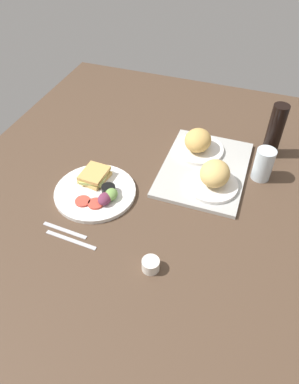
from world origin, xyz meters
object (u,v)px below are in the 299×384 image
(drinking_glass, at_px, (263,164))
(soda_bottle, at_px, (275,131))
(plate_with_salad, at_px, (97,190))
(espresso_cup, at_px, (151,265))
(bread_plate_far, at_px, (214,177))
(fork, at_px, (65,230))
(knife, at_px, (71,240))
(serving_tray, at_px, (204,169))
(bread_plate_near, at_px, (198,143))

(drinking_glass, distance_m, soda_bottle, 0.17)
(plate_with_salad, relative_size, soda_bottle, 1.31)
(espresso_cup, bearing_deg, bread_plate_far, 166.37)
(bread_plate_far, xyz_separation_m, fork, (0.38, -0.43, -0.06))
(knife, bearing_deg, soda_bottle, 53.75)
(espresso_cup, bearing_deg, serving_tray, 174.53)
(bread_plate_far, xyz_separation_m, plate_with_salad, (0.17, -0.41, -0.04))
(bread_plate_near, bearing_deg, bread_plate_far, 29.63)
(drinking_glass, bearing_deg, fork, -49.87)
(fork, relative_size, knife, 0.89)
(espresso_cup, bearing_deg, bread_plate_near, -179.59)
(drinking_glass, height_order, espresso_cup, drinking_glass)
(bread_plate_near, xyz_separation_m, fork, (0.57, -0.32, -0.05))
(serving_tray, xyz_separation_m, fork, (0.47, -0.38, -0.01))
(bread_plate_near, distance_m, plate_with_salad, 0.47)
(bread_plate_near, height_order, soda_bottle, soda_bottle)
(fork, bearing_deg, serving_tray, 54.65)
(knife, bearing_deg, drinking_glass, 46.88)
(bread_plate_far, distance_m, plate_with_salad, 0.44)
(bread_plate_near, xyz_separation_m, espresso_cup, (0.61, 0.00, -0.04))
(bread_plate_far, bearing_deg, soda_bottle, 148.04)
(soda_bottle, relative_size, fork, 1.38)
(espresso_cup, height_order, knife, espresso_cup)
(fork, bearing_deg, bread_plate_far, 44.62)
(plate_with_salad, height_order, fork, plate_with_salad)
(bread_plate_near, distance_m, knife, 0.66)
(bread_plate_far, bearing_deg, knife, -43.87)
(serving_tray, height_order, soda_bottle, soda_bottle)
(espresso_cup, bearing_deg, drinking_glass, 153.94)
(serving_tray, relative_size, fork, 2.65)
(bread_plate_near, relative_size, espresso_cup, 3.75)
(soda_bottle, height_order, fork, soda_bottle)
(bread_plate_far, relative_size, knife, 1.05)
(plate_with_salad, bearing_deg, bread_plate_far, 112.77)
(soda_bottle, bearing_deg, fork, -42.54)
(fork, xyz_separation_m, knife, (0.03, 0.04, 0.00))
(bread_plate_near, distance_m, fork, 0.65)
(bread_plate_far, distance_m, drinking_glass, 0.21)
(drinking_glass, bearing_deg, espresso_cup, -26.06)
(plate_with_salad, relative_size, knife, 1.62)
(serving_tray, xyz_separation_m, knife, (0.50, -0.34, -0.01))
(espresso_cup, bearing_deg, plate_with_salad, -129.49)
(bread_plate_near, height_order, knife, bread_plate_near)
(bread_plate_near, bearing_deg, soda_bottle, 109.64)
(soda_bottle, bearing_deg, serving_tray, -49.92)
(plate_with_salad, xyz_separation_m, espresso_cup, (0.25, 0.31, 0.00))
(serving_tray, distance_m, plate_with_salad, 0.44)
(serving_tray, height_order, fork, serving_tray)
(knife, bearing_deg, espresso_cup, 0.13)
(drinking_glass, bearing_deg, bread_plate_near, -102.68)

